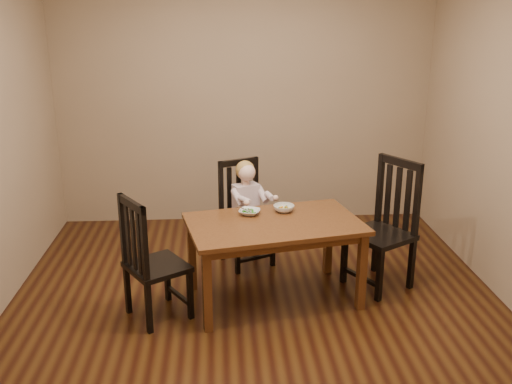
{
  "coord_description": "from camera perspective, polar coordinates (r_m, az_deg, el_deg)",
  "views": [
    {
      "loc": [
        -0.27,
        -4.09,
        2.27
      ],
      "look_at": [
        0.01,
        0.25,
        0.87
      ],
      "focal_mm": 40.0,
      "sensor_mm": 36.0,
      "label": 1
    }
  ],
  "objects": [
    {
      "name": "chair_child",
      "position": [
        5.26,
        -1.15,
        -2.28
      ],
      "size": [
        0.54,
        0.53,
        0.96
      ],
      "rotation": [
        0.0,
        0.0,
        3.55
      ],
      "color": "black",
      "rests_on": "room"
    },
    {
      "name": "dining_table",
      "position": [
        4.52,
        1.83,
        -3.91
      ],
      "size": [
        1.48,
        1.07,
        0.67
      ],
      "rotation": [
        0.0,
        0.0,
        0.21
      ],
      "color": "#4A2811",
      "rests_on": "room"
    },
    {
      "name": "room",
      "position": [
        4.2,
        0.08,
        5.19
      ],
      "size": [
        4.01,
        4.01,
        2.71
      ],
      "color": "#43260E",
      "rests_on": "ground"
    },
    {
      "name": "chair_right",
      "position": [
        4.92,
        12.72,
        -3.4
      ],
      "size": [
        0.63,
        0.64,
        1.1
      ],
      "rotation": [
        0.0,
        0.0,
        2.12
      ],
      "color": "black",
      "rests_on": "room"
    },
    {
      "name": "toddler",
      "position": [
        5.17,
        -0.92,
        -1.07
      ],
      "size": [
        0.43,
        0.46,
        0.52
      ],
      "primitive_type": null,
      "rotation": [
        0.0,
        0.0,
        3.55
      ],
      "color": "silver",
      "rests_on": "chair_child"
    },
    {
      "name": "fork",
      "position": [
        4.6,
        -1.07,
        -1.87
      ],
      "size": [
        0.12,
        0.08,
        0.05
      ],
      "rotation": [
        0.0,
        0.0,
        1.04
      ],
      "color": "silver",
      "rests_on": "bowl_peas"
    },
    {
      "name": "chair_left",
      "position": [
        4.36,
        -10.49,
        -6.85
      ],
      "size": [
        0.57,
        0.57,
        0.98
      ],
      "rotation": [
        0.0,
        0.0,
        -1.0
      ],
      "color": "black",
      "rests_on": "room"
    },
    {
      "name": "bowl_veg",
      "position": [
        4.71,
        2.8,
        -1.64
      ],
      "size": [
        0.21,
        0.21,
        0.05
      ],
      "primitive_type": "imported",
      "rotation": [
        0.0,
        0.0,
        0.26
      ],
      "color": "silver",
      "rests_on": "dining_table"
    },
    {
      "name": "bowl_peas",
      "position": [
        4.64,
        -0.65,
        -2.02
      ],
      "size": [
        0.21,
        0.21,
        0.04
      ],
      "primitive_type": "imported",
      "rotation": [
        0.0,
        0.0,
        -0.3
      ],
      "color": "silver",
      "rests_on": "dining_table"
    }
  ]
}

